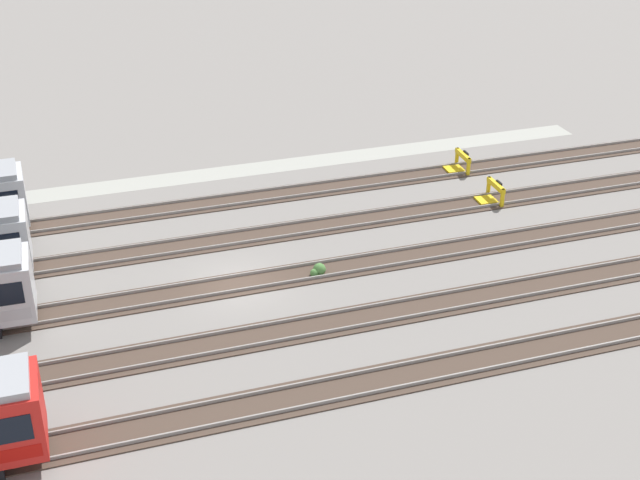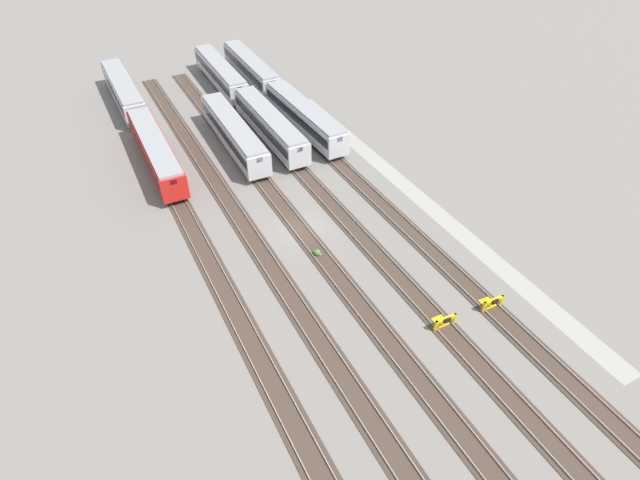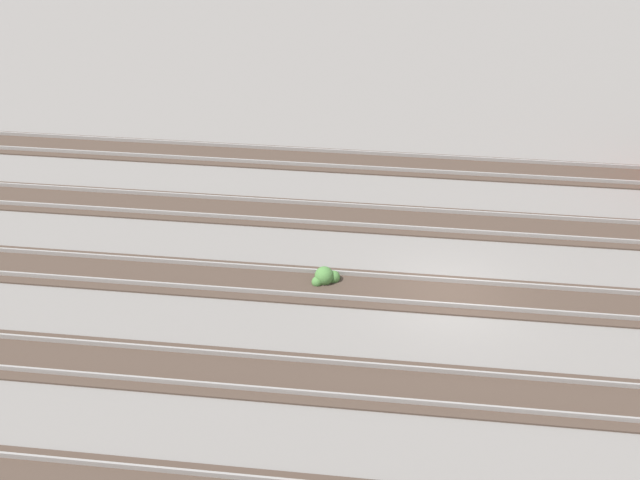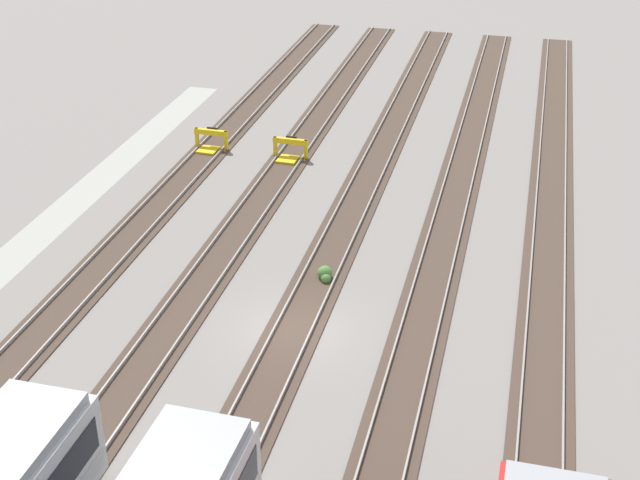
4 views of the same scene
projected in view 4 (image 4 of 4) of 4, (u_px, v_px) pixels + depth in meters
ground_plane at (294, 330)px, 34.79m from camera, size 400.00×400.00×0.00m
rail_track_nearest at (72, 298)px, 36.79m from camera, size 90.00×2.23×0.21m
rail_track_near_inner at (180, 313)px, 35.78m from camera, size 90.00×2.23×0.21m
rail_track_middle at (294, 329)px, 34.77m from camera, size 90.00×2.24×0.21m
rail_track_far_inner at (415, 346)px, 33.76m from camera, size 90.00×2.23×0.21m
rail_track_farthest at (543, 364)px, 32.76m from camera, size 90.00×2.23×0.21m
bumper_stop_nearest_track at (210, 142)px, 50.79m from camera, size 1.38×2.01×1.22m
bumper_stop_near_inner_track at (289, 151)px, 49.59m from camera, size 1.37×2.01×1.22m
weed_clump at (325, 274)px, 38.13m from camera, size 0.92×0.70×0.64m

